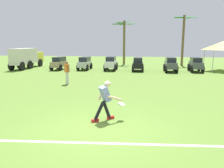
{
  "coord_description": "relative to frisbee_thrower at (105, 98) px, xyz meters",
  "views": [
    {
      "loc": [
        1.42,
        -6.41,
        2.71
      ],
      "look_at": [
        0.0,
        3.27,
        0.9
      ],
      "focal_mm": 35.0,
      "sensor_mm": 36.0,
      "label": 1
    }
  ],
  "objects": [
    {
      "name": "box_truck",
      "position": [
        -11.57,
        15.35,
        0.43
      ],
      "size": [
        1.56,
        5.94,
        2.2
      ],
      "color": "yellow",
      "rests_on": "ground_plane"
    },
    {
      "name": "ground_plane",
      "position": [
        -0.09,
        -0.99,
        -0.8
      ],
      "size": [
        80.0,
        80.0,
        0.0
      ],
      "primitive_type": "plane",
      "color": "#57792C"
    },
    {
      "name": "frisbee_in_flight",
      "position": [
        0.57,
        0.19,
        -0.23
      ],
      "size": [
        0.33,
        0.33,
        0.1
      ],
      "color": "white"
    },
    {
      "name": "parked_car_slot_a",
      "position": [
        -7.5,
        14.49,
        -0.08
      ],
      "size": [
        1.16,
        2.41,
        1.34
      ],
      "color": "#998466",
      "rests_on": "ground_plane"
    },
    {
      "name": "parked_car_slot_b",
      "position": [
        -4.82,
        14.87,
        -0.08
      ],
      "size": [
        1.16,
        2.41,
        1.34
      ],
      "color": "#B7BABF",
      "rests_on": "ground_plane"
    },
    {
      "name": "parked_car_slot_c",
      "position": [
        -2.01,
        14.72,
        -0.06
      ],
      "size": [
        1.16,
        2.35,
        1.4
      ],
      "color": "silver",
      "rests_on": "ground_plane"
    },
    {
      "name": "parked_car_slot_d",
      "position": [
        0.73,
        14.69,
        -0.08
      ],
      "size": [
        1.2,
        2.42,
        1.34
      ],
      "color": "black",
      "rests_on": "ground_plane"
    },
    {
      "name": "frisbee_thrower",
      "position": [
        0.0,
        0.0,
        0.0
      ],
      "size": [
        1.03,
        0.62,
        1.42
      ],
      "color": "black",
      "rests_on": "ground_plane"
    },
    {
      "name": "palm_tree_far_left",
      "position": [
        -1.28,
        21.42,
        2.64
      ],
      "size": [
        3.38,
        3.0,
        5.6
      ],
      "color": "brown",
      "rests_on": "ground_plane"
    },
    {
      "name": "parked_car_slot_f",
      "position": [
        6.32,
        14.72,
        -0.06
      ],
      "size": [
        1.19,
        2.36,
        1.4
      ],
      "color": "#474C51",
      "rests_on": "ground_plane"
    },
    {
      "name": "teammate_near_sideline",
      "position": [
        -3.78,
        6.6,
        0.14
      ],
      "size": [
        0.43,
        0.37,
        1.56
      ],
      "color": "silver",
      "rests_on": "ground_plane"
    },
    {
      "name": "parked_car_slot_e",
      "position": [
        3.89,
        14.31,
        -0.06
      ],
      "size": [
        1.19,
        2.36,
        1.4
      ],
      "color": "#474C51",
      "rests_on": "ground_plane"
    },
    {
      "name": "field_line_paint",
      "position": [
        -0.09,
        -1.89,
        -0.8
      ],
      "size": [
        25.3,
        2.31,
        0.01
      ],
      "primitive_type": "cube",
      "rotation": [
        0.0,
        0.0,
        0.09
      ],
      "color": "white",
      "rests_on": "ground_plane"
    },
    {
      "name": "palm_tree_left_of_centre",
      "position": [
        6.03,
        20.89,
        2.88
      ],
      "size": [
        2.97,
        3.0,
        6.1
      ],
      "color": "brown",
      "rests_on": "ground_plane"
    }
  ]
}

